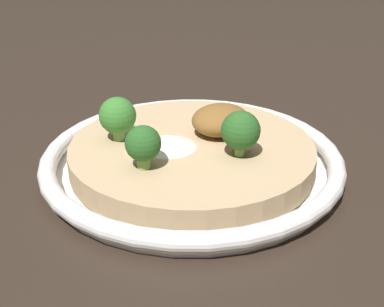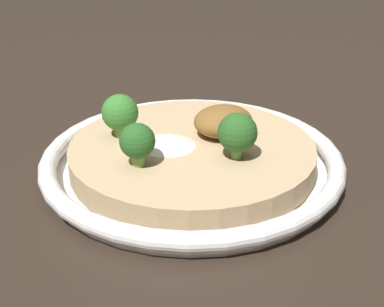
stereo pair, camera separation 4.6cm
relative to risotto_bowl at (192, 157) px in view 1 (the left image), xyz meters
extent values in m
plane|color=#2D231C|center=(0.00, 0.00, -0.01)|extent=(6.00, 6.00, 0.00)
cylinder|color=white|center=(0.00, 0.00, -0.01)|extent=(0.27, 0.27, 0.01)
torus|color=white|center=(0.00, 0.00, 0.00)|extent=(0.29, 0.29, 0.02)
cylinder|color=tan|center=(0.00, 0.00, 0.00)|extent=(0.23, 0.23, 0.02)
cone|color=white|center=(0.02, -0.01, 0.02)|extent=(0.05, 0.05, 0.01)
ellipsoid|color=brown|center=(-0.04, 0.00, 0.03)|extent=(0.06, 0.05, 0.03)
cylinder|color=#759E4C|center=(0.06, 0.01, 0.02)|extent=(0.01, 0.01, 0.02)
sphere|color=#285B23|center=(0.06, 0.01, 0.04)|extent=(0.03, 0.03, 0.03)
cylinder|color=#759E4C|center=(0.05, -0.05, 0.02)|extent=(0.02, 0.02, 0.02)
sphere|color=#387A2D|center=(0.05, -0.05, 0.04)|extent=(0.04, 0.04, 0.04)
cylinder|color=#668E47|center=(-0.02, 0.05, 0.02)|extent=(0.01, 0.01, 0.02)
sphere|color=#285B23|center=(-0.02, 0.05, 0.04)|extent=(0.03, 0.03, 0.03)
camera|label=1|loc=(0.26, 0.32, 0.21)|focal=45.00mm
camera|label=2|loc=(0.22, 0.35, 0.21)|focal=45.00mm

